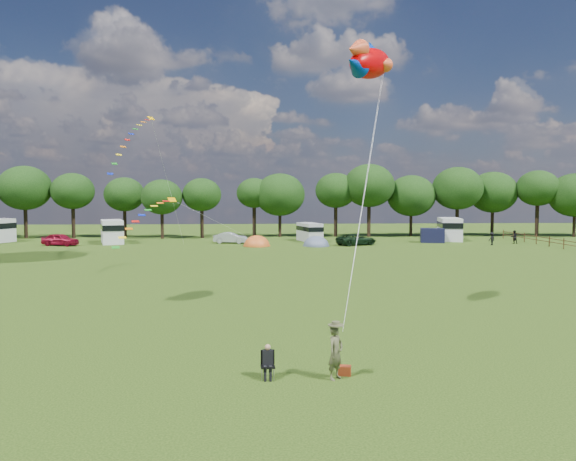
{
  "coord_description": "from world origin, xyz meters",
  "views": [
    {
      "loc": [
        -1.87,
        -23.34,
        6.05
      ],
      "look_at": [
        0.0,
        8.0,
        4.0
      ],
      "focal_mm": 35.0,
      "sensor_mm": 36.0,
      "label": 1
    }
  ],
  "objects": [
    {
      "name": "walker_a",
      "position": [
        29.68,
        42.9,
        0.82
      ],
      "size": [
        0.83,
        0.54,
        1.65
      ],
      "primitive_type": "imported",
      "rotation": [
        0.0,
        0.0,
        3.2
      ],
      "color": "black",
      "rests_on": "ground"
    },
    {
      "name": "ground_plane",
      "position": [
        0.0,
        0.0,
        0.0
      ],
      "size": [
        180.0,
        180.0,
        0.0
      ],
      "primitive_type": "plane",
      "color": "black",
      "rests_on": "ground"
    },
    {
      "name": "campervan_b",
      "position": [
        -19.41,
        46.7,
        1.53
      ],
      "size": [
        4.05,
        6.27,
        2.84
      ],
      "rotation": [
        0.0,
        0.0,
        1.87
      ],
      "color": "silver",
      "rests_on": "ground"
    },
    {
      "name": "car_d",
      "position": [
        10.14,
        42.14,
        0.67
      ],
      "size": [
        5.36,
        3.94,
        1.33
      ],
      "primitive_type": "imported",
      "rotation": [
        0.0,
        0.0,
        1.97
      ],
      "color": "black",
      "rests_on": "ground"
    },
    {
      "name": "awning_navy",
      "position": [
        20.28,
        45.25,
        0.88
      ],
      "size": [
        3.28,
        2.88,
        1.77
      ],
      "primitive_type": "cube",
      "rotation": [
        0.0,
        0.0,
        -0.23
      ],
      "color": "black",
      "rests_on": "ground"
    },
    {
      "name": "walker_b",
      "position": [
        26.14,
        41.2,
        0.77
      ],
      "size": [
        1.09,
        0.92,
        1.55
      ],
      "primitive_type": "imported",
      "rotation": [
        0.0,
        0.0,
        3.7
      ],
      "color": "black",
      "rests_on": "ground"
    },
    {
      "name": "camp_chair",
      "position": [
        -1.46,
        -5.25,
        0.68
      ],
      "size": [
        0.48,
        0.48,
        1.14
      ],
      "rotation": [
        0.0,
        0.0,
        0.06
      ],
      "color": "#99999E",
      "rests_on": "ground"
    },
    {
      "name": "fish_kite",
      "position": [
        3.54,
        3.65,
        12.35
      ],
      "size": [
        3.41,
        3.99,
        2.24
      ],
      "rotation": [
        0.0,
        -0.21,
        0.92
      ],
      "color": "#D30001",
      "rests_on": "ground"
    },
    {
      "name": "tent_greyblue",
      "position": [
        5.26,
        41.25,
        0.02
      ],
      "size": [
        3.13,
        3.43,
        2.33
      ],
      "color": "slate",
      "rests_on": "ground"
    },
    {
      "name": "streamer_kite_a",
      "position": [
        -12.9,
        29.51,
        11.47
      ],
      "size": [
        3.35,
        5.6,
        5.77
      ],
      "rotation": [
        0.0,
        0.0,
        0.79
      ],
      "color": "#FFB500",
      "rests_on": "ground"
    },
    {
      "name": "tent_orange",
      "position": [
        -1.63,
        41.63,
        0.02
      ],
      "size": [
        3.17,
        3.47,
        2.48
      ],
      "color": "orange",
      "rests_on": "ground"
    },
    {
      "name": "kite_bag",
      "position": [
        1.1,
        -5.11,
        0.16
      ],
      "size": [
        0.5,
        0.38,
        0.32
      ],
      "primitive_type": "cube",
      "rotation": [
        0.0,
        0.0,
        -0.21
      ],
      "color": "#A83718",
      "rests_on": "ground"
    },
    {
      "name": "car_b",
      "position": [
        -4.82,
        45.45,
        0.67
      ],
      "size": [
        4.0,
        2.01,
        1.35
      ],
      "primitive_type": "imported",
      "rotation": [
        0.0,
        0.0,
        1.41
      ],
      "color": "#9DA1A7",
      "rests_on": "ground"
    },
    {
      "name": "fence",
      "position": [
        32.0,
        34.5,
        0.7
      ],
      "size": [
        0.12,
        33.12,
        1.2
      ],
      "color": "#472D19",
      "rests_on": "ground"
    },
    {
      "name": "streamer_kite_b",
      "position": [
        -10.17,
        21.6,
        4.49
      ],
      "size": [
        4.34,
        4.64,
        3.81
      ],
      "rotation": [
        0.0,
        0.0,
        0.48
      ],
      "color": "#F3A400",
      "rests_on": "ground"
    },
    {
      "name": "kite_flyer",
      "position": [
        0.75,
        -5.5,
        0.89
      ],
      "size": [
        0.75,
        0.76,
        1.77
      ],
      "primitive_type": "imported",
      "rotation": [
        0.0,
        0.0,
        0.82
      ],
      "color": "brown",
      "rests_on": "ground"
    },
    {
      "name": "campervan_c",
      "position": [
        5.17,
        48.05,
        1.25
      ],
      "size": [
        3.17,
        5.12,
        2.33
      ],
      "rotation": [
        0.0,
        0.0,
        1.83
      ],
      "color": "silver",
      "rests_on": "ground"
    },
    {
      "name": "tree_line",
      "position": [
        5.3,
        54.99,
        6.35
      ],
      "size": [
        102.98,
        10.98,
        10.27
      ],
      "color": "black",
      "rests_on": "ground"
    },
    {
      "name": "campervan_d",
      "position": [
        23.56,
        48.34,
        1.57
      ],
      "size": [
        3.69,
        6.36,
        2.93
      ],
      "rotation": [
        0.0,
        0.0,
        1.37
      ],
      "color": "silver",
      "rests_on": "ground"
    },
    {
      "name": "car_a",
      "position": [
        -24.58,
        43.47,
        0.73
      ],
      "size": [
        4.69,
        2.87,
        1.46
      ],
      "primitive_type": "imported",
      "rotation": [
        0.0,
        0.0,
        1.29
      ],
      "color": "maroon",
      "rests_on": "ground"
    }
  ]
}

